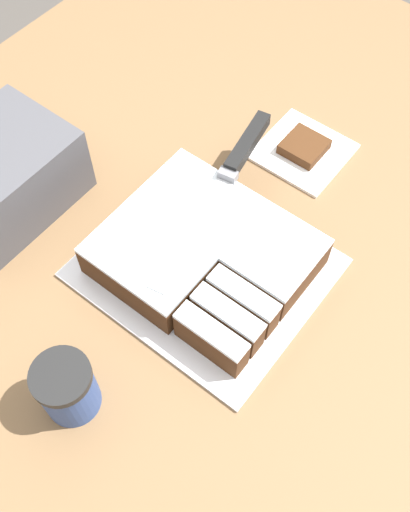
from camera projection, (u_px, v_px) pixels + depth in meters
name	position (u px, v px, depth m)	size (l,w,h in m)	color
ground_plane	(196.00, 397.00, 1.72)	(8.00, 8.00, 0.00)	#4C4742
countertop	(194.00, 332.00, 1.34)	(1.40, 1.10, 0.90)	brown
cake_board	(205.00, 268.00, 0.90)	(0.30, 0.34, 0.01)	silver
cake	(204.00, 253.00, 0.88)	(0.24, 0.28, 0.06)	#472814
knife	(236.00, 163.00, 0.91)	(0.35, 0.09, 0.02)	silver
coffee_cup	(67.00, 388.00, 0.75)	(0.08, 0.08, 0.10)	#334C8C
paper_napkin	(303.00, 151.00, 1.02)	(0.14, 0.14, 0.01)	white
brownie	(304.00, 146.00, 1.01)	(0.07, 0.07, 0.02)	#472814
storage_box	(0.00, 178.00, 0.92)	(0.23, 0.17, 0.12)	#47474C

